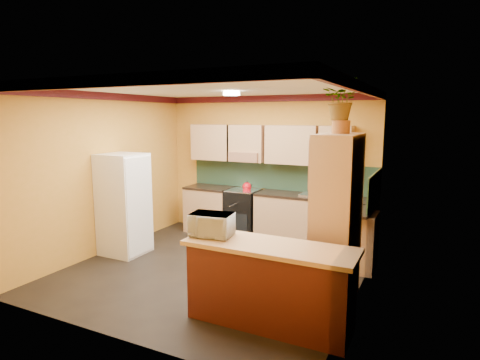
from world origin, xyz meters
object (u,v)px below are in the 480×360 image
fridge (124,204)px  pantry (337,218)px  base_cabinets_back (273,217)px  breakfast_bar (269,287)px  stove (243,213)px  microwave (212,225)px

fridge → pantry: size_ratio=0.81×
base_cabinets_back → fridge: (-2.00, -1.78, 0.41)m
pantry → breakfast_bar: pantry is taller
stove → breakfast_bar: stove is taller
base_cabinets_back → breakfast_bar: bearing=-69.4°
base_cabinets_back → pantry: bearing=-50.4°
fridge → breakfast_bar: size_ratio=0.94×
base_cabinets_back → pantry: pantry is taller
pantry → stove: bearing=139.0°
base_cabinets_back → microwave: microwave is taller
pantry → fridge: bearing=177.6°
stove → microwave: microwave is taller
fridge → breakfast_bar: bearing=-20.3°
pantry → breakfast_bar: 1.27m
fridge → microwave: fridge is taller
base_cabinets_back → pantry: 2.58m
stove → fridge: fridge is taller
breakfast_bar → fridge: bearing=159.7°
stove → fridge: (-1.38, -1.78, 0.39)m
breakfast_bar → stove: bearing=120.6°
stove → pantry: pantry is taller
microwave → breakfast_bar: bearing=-8.5°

